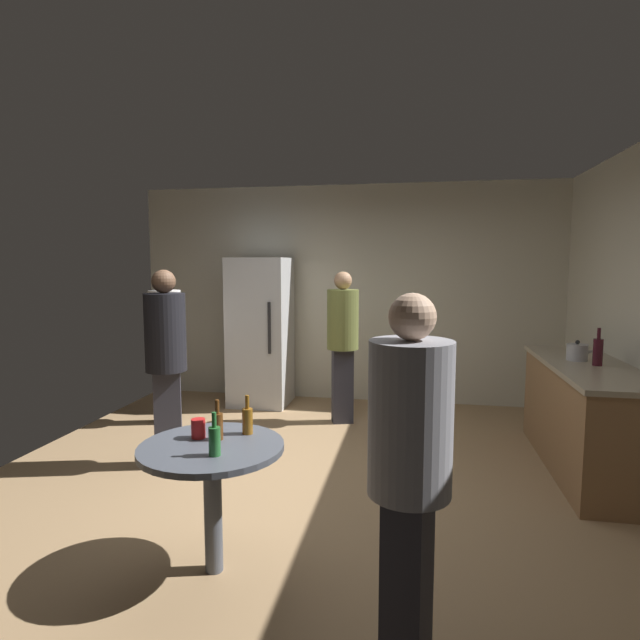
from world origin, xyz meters
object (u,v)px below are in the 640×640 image
(foreground_table, at_px, (212,463))
(person_in_white_shirt, at_px, (166,336))
(refrigerator, at_px, (261,332))
(person_in_black_shirt, at_px, (166,353))
(person_in_gray_shirt, at_px, (410,459))
(plastic_cup_red, at_px, (198,428))
(kettle, at_px, (577,352))
(beer_bottle_brown, at_px, (218,425))
(beer_bottle_amber, at_px, (247,420))
(beer_bottle_green, at_px, (215,440))
(wine_bottle_on_counter, at_px, (598,351))
(person_in_olive_shirt, at_px, (343,335))

(foreground_table, distance_m, person_in_white_shirt, 2.95)
(refrigerator, distance_m, person_in_black_shirt, 2.06)
(person_in_black_shirt, xyz_separation_m, person_in_gray_shirt, (2.05, -1.91, -0.04))
(foreground_table, relative_size, plastic_cup_red, 7.27)
(kettle, xyz_separation_m, plastic_cup_red, (-2.58, -2.01, -0.18))
(kettle, relative_size, beer_bottle_brown, 1.06)
(beer_bottle_amber, relative_size, person_in_gray_shirt, 0.14)
(beer_bottle_amber, distance_m, beer_bottle_brown, 0.18)
(beer_bottle_green, bearing_deg, wine_bottle_on_counter, 39.37)
(refrigerator, distance_m, beer_bottle_amber, 3.34)
(kettle, distance_m, foreground_table, 3.26)
(refrigerator, distance_m, person_in_gray_shirt, 4.38)
(wine_bottle_on_counter, height_order, person_in_olive_shirt, person_in_olive_shirt)
(wine_bottle_on_counter, distance_m, person_in_white_shirt, 4.15)
(beer_bottle_amber, distance_m, person_in_black_shirt, 1.61)
(kettle, relative_size, foreground_table, 0.30)
(kettle, bearing_deg, person_in_olive_shirt, 160.68)
(refrigerator, height_order, kettle, refrigerator)
(wine_bottle_on_counter, distance_m, person_in_olive_shirt, 2.43)
(kettle, xyz_separation_m, beer_bottle_green, (-2.39, -2.25, -0.15))
(beer_bottle_brown, bearing_deg, plastic_cup_red, 177.13)
(person_in_white_shirt, bearing_deg, beer_bottle_green, 21.46)
(kettle, xyz_separation_m, person_in_olive_shirt, (-2.14, 0.75, -0.01))
(beer_bottle_brown, distance_m, person_in_white_shirt, 2.86)
(person_in_black_shirt, bearing_deg, refrigerator, 150.52)
(kettle, relative_size, person_in_black_shirt, 0.15)
(person_in_olive_shirt, bearing_deg, beer_bottle_green, -21.84)
(person_in_black_shirt, bearing_deg, person_in_olive_shirt, 114.77)
(beer_bottle_brown, distance_m, beer_bottle_green, 0.25)
(kettle, distance_m, person_in_gray_shirt, 2.98)
(kettle, bearing_deg, person_in_white_shirt, 174.45)
(beer_bottle_green, height_order, plastic_cup_red, beer_bottle_green)
(refrigerator, height_order, foreground_table, refrigerator)
(beer_bottle_green, bearing_deg, person_in_black_shirt, 124.58)
(beer_bottle_green, height_order, person_in_gray_shirt, person_in_gray_shirt)
(beer_bottle_amber, relative_size, person_in_olive_shirt, 0.14)
(wine_bottle_on_counter, bearing_deg, person_in_olive_shirt, 156.61)
(beer_bottle_amber, bearing_deg, beer_bottle_brown, -136.85)
(plastic_cup_red, relative_size, person_in_white_shirt, 0.07)
(refrigerator, bearing_deg, kettle, -22.23)
(person_in_gray_shirt, bearing_deg, beer_bottle_brown, -14.41)
(refrigerator, distance_m, foreground_table, 3.52)
(refrigerator, xyz_separation_m, kettle, (3.24, -1.32, 0.07))
(beer_bottle_brown, bearing_deg, beer_bottle_amber, 43.15)
(refrigerator, height_order, beer_bottle_brown, refrigerator)
(beer_bottle_brown, xyz_separation_m, plastic_cup_red, (-0.12, 0.01, -0.03))
(plastic_cup_red, bearing_deg, beer_bottle_amber, 25.33)
(person_in_black_shirt, bearing_deg, beer_bottle_brown, 12.98)
(beer_bottle_amber, height_order, beer_bottle_green, same)
(wine_bottle_on_counter, bearing_deg, person_in_black_shirt, -171.72)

